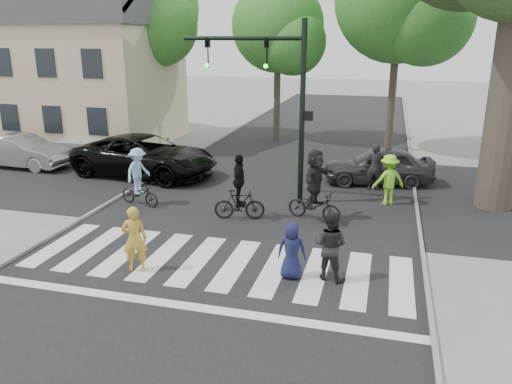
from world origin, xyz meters
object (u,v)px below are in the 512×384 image
pedestrian_adult (330,246)px  car_grey (378,166)px  traffic_signal (277,87)px  cyclist_right (315,189)px  cyclist_mid (239,193)px  pedestrian_child (292,251)px  car_suv (145,156)px  pedestrian_woman (135,239)px  cyclist_left (139,181)px  car_silver (22,151)px

pedestrian_adult → car_grey: size_ratio=0.41×
traffic_signal → cyclist_right: bearing=-44.1°
traffic_signal → cyclist_mid: bearing=-109.2°
car_grey → pedestrian_child: bearing=-21.4°
pedestrian_child → cyclist_mid: cyclist_mid is taller
traffic_signal → pedestrian_child: size_ratio=4.35×
cyclist_mid → car_grey: (4.03, 5.18, -0.14)m
car_suv → car_grey: bearing=-75.2°
car_grey → car_suv: bearing=-92.4°
pedestrian_woman → cyclist_right: 5.87m
cyclist_mid → car_suv: size_ratio=0.35×
cyclist_mid → car_suv: cyclist_mid is taller
cyclist_left → traffic_signal: bearing=20.1°
pedestrian_adult → car_silver: (-14.19, 7.12, -0.14)m
cyclist_left → car_grey: 9.02m
car_suv → car_silver: 5.83m
pedestrian_woman → pedestrian_adult: (4.58, 0.77, 0.02)m
pedestrian_child → car_grey: bearing=-106.3°
pedestrian_child → car_suv: size_ratio=0.23×
pedestrian_adult → cyclist_right: bearing=-60.7°
cyclist_mid → cyclist_right: (2.26, 0.50, 0.16)m
pedestrian_adult → cyclist_left: (-6.83, 3.76, 0.01)m
cyclist_mid → cyclist_right: size_ratio=0.92×
pedestrian_woman → car_grey: 10.74m
traffic_signal → cyclist_mid: traffic_signal is taller
cyclist_left → cyclist_mid: (3.63, -0.43, -0.01)m
traffic_signal → car_silver: bearing=171.4°
pedestrian_woman → car_suv: size_ratio=0.28×
pedestrian_woman → cyclist_mid: bearing=-132.0°
pedestrian_woman → pedestrian_adult: bearing=166.1°
pedestrian_woman → cyclist_mid: size_ratio=0.80×
pedestrian_adult → pedestrian_child: bearing=27.0°
traffic_signal → pedestrian_woman: traffic_signal is taller
pedestrian_adult → cyclist_right: 3.95m
car_grey → car_silver: bearing=-95.0°
cyclist_mid → pedestrian_adult: bearing=-46.2°
traffic_signal → pedestrian_child: 6.59m
traffic_signal → car_silver: traffic_signal is taller
car_suv → cyclist_left: bearing=-149.3°
car_suv → pedestrian_woman: bearing=-147.8°
pedestrian_child → traffic_signal: bearing=-78.8°
pedestrian_child → pedestrian_adult: size_ratio=0.82×
car_silver → cyclist_right: bearing=-101.8°
cyclist_left → pedestrian_woman: bearing=-63.6°
cyclist_mid → pedestrian_woman: bearing=-108.6°
traffic_signal → car_grey: bearing=43.5°
pedestrian_child → cyclist_mid: (-2.33, 3.51, 0.15)m
car_grey → cyclist_mid: bearing=-48.2°
car_silver → pedestrian_child: bearing=-116.6°
pedestrian_child → cyclist_left: bearing=-38.6°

